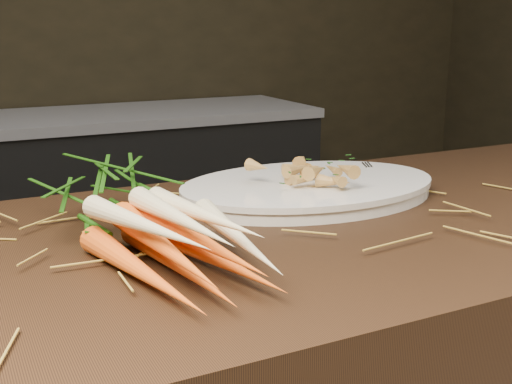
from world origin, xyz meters
TOP-DOWN VIEW (x-y plane):
  - back_counter at (0.30, 2.18)m, footprint 1.82×0.62m
  - straw_bedding at (0.00, 0.30)m, footprint 1.40×0.60m
  - root_veg_bunch at (-0.10, 0.32)m, footprint 0.23×0.55m
  - serving_platter at (0.26, 0.43)m, footprint 0.49×0.34m
  - roasted_veg_heap at (0.26, 0.43)m, footprint 0.24×0.18m
  - serving_fork at (0.42, 0.40)m, footprint 0.09×0.17m

SIDE VIEW (x-z plane):
  - back_counter at x=0.30m, z-range 0.00..0.84m
  - straw_bedding at x=0.00m, z-range 0.90..0.92m
  - serving_platter at x=0.26m, z-range 0.90..0.93m
  - serving_fork at x=0.42m, z-range 0.93..0.93m
  - root_veg_bunch at x=-0.10m, z-range 0.90..1.00m
  - roasted_veg_heap at x=0.26m, z-range 0.93..0.98m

